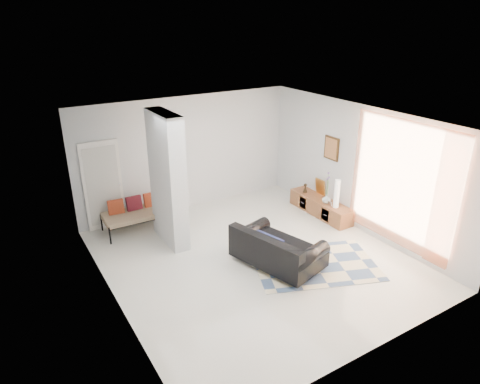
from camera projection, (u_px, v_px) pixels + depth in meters
floor at (254, 259)px, 8.57m from camera, size 6.00×6.00×0.00m
ceiling at (256, 121)px, 7.49m from camera, size 6.00×6.00×0.00m
wall_back at (187, 154)px, 10.39m from camera, size 6.00×0.00×6.00m
wall_front at (380, 270)px, 5.67m from camera, size 6.00×0.00×6.00m
wall_left at (109, 231)px, 6.70m from camera, size 0.00×6.00×6.00m
wall_right at (360, 169)px, 9.36m from camera, size 0.00×6.00×6.00m
partition_column at (168, 180)px, 8.76m from camera, size 0.35×1.20×2.80m
hallway_door at (103, 186)px, 9.49m from camera, size 0.85×0.06×2.04m
curtain at (401, 184)px, 8.39m from camera, size 0.00×2.55×2.55m
wall_art at (332, 148)px, 9.95m from camera, size 0.04×0.45×0.55m
media_console at (320, 206)px, 10.42m from camera, size 0.45×1.84×0.80m
loveseat at (276, 250)px, 8.21m from camera, size 1.42×1.92×0.76m
daybed at (142, 211)px, 9.67m from camera, size 1.80×0.79×0.77m
area_rug at (315, 264)px, 8.37m from camera, size 2.75×2.31×0.01m
cylinder_lamp at (337, 194)px, 9.79m from camera, size 0.12×0.12×0.67m
bronze_figurine at (305, 188)px, 10.70m from camera, size 0.12×0.12×0.23m
vase at (326, 199)px, 10.09m from camera, size 0.23×0.23×0.21m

